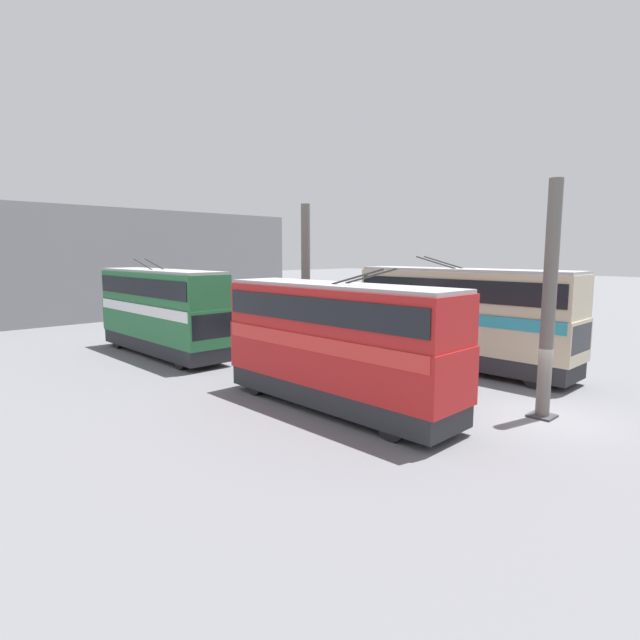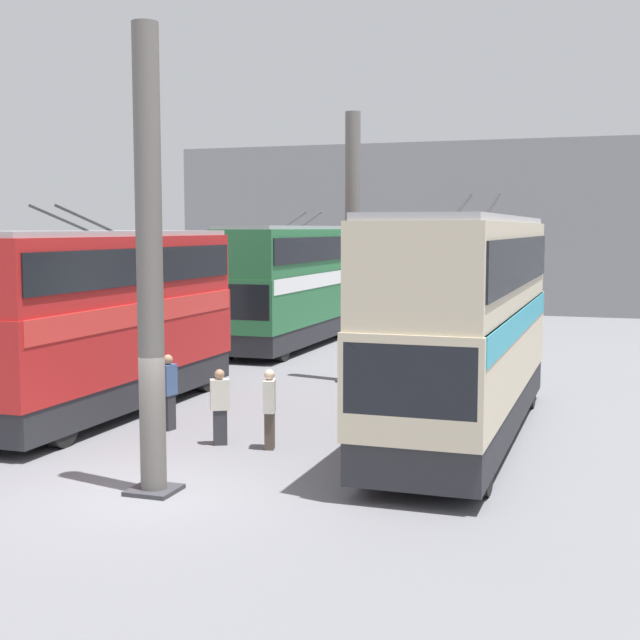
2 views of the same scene
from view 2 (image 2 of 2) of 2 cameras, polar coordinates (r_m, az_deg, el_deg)
name	(u,v)px [view 2 (image 2 of 2)]	position (r m, az deg, el deg)	size (l,w,h in m)	color
ground_plane	(150,494)	(16.69, -10.82, -10.90)	(240.00, 240.00, 0.00)	slate
depot_back_wall	(474,228)	(51.04, 9.83, 5.84)	(0.50, 36.00, 9.67)	gray
support_column_near	(150,270)	(16.13, -10.85, 3.15)	(0.85, 0.85, 8.35)	#605B56
support_column_far	(352,252)	(27.75, 2.09, 4.35)	(0.85, 0.85, 8.35)	#605B56
bus_left_near	(466,313)	(20.39, 9.33, 0.43)	(11.35, 2.54, 5.68)	black
bus_right_mid	(104,310)	(23.58, -13.65, 0.61)	(10.15, 2.54, 5.35)	black
bus_right_far	(293,278)	(36.05, -1.75, 2.69)	(10.81, 2.54, 5.51)	black
person_aisle_midway	(220,405)	(19.93, -6.42, -5.42)	(0.41, 0.48, 1.70)	#2D2D33
person_by_right_row	(168,390)	(21.52, -9.68, -4.43)	(0.45, 0.31, 1.82)	#2D2D33
person_aisle_foreground	(270,407)	(19.45, -3.25, -5.57)	(0.47, 0.34, 1.76)	#473D33
oil_drum	(397,375)	(26.67, 4.94, -3.55)	(0.57, 0.57, 0.86)	#424C56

